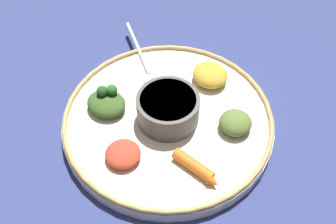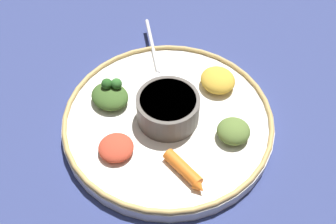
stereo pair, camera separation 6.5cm
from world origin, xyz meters
name	(u,v)px [view 2 (the right image)]	position (x,y,z in m)	size (l,w,h in m)	color
ground_plane	(168,126)	(0.00, 0.00, 0.00)	(2.40, 2.40, 0.00)	navy
platter	(168,122)	(0.00, 0.00, 0.01)	(0.34, 0.34, 0.02)	white
platter_rim	(168,117)	(0.00, 0.00, 0.02)	(0.34, 0.34, 0.01)	tan
center_bowl	(168,108)	(0.00, 0.00, 0.05)	(0.10, 0.10, 0.05)	#4C4742
spoon	(156,62)	(0.01, 0.13, 0.03)	(0.03, 0.18, 0.01)	silver
greens_pile	(110,95)	(-0.09, 0.06, 0.04)	(0.08, 0.09, 0.04)	#385623
carrot_near_spoon	(183,171)	(0.00, -0.11, 0.03)	(0.05, 0.08, 0.02)	orange
mound_lentil_yellow	(218,80)	(0.10, 0.05, 0.04)	(0.06, 0.06, 0.03)	gold
mound_collards	(233,131)	(0.09, -0.06, 0.04)	(0.05, 0.05, 0.03)	#567033
mound_berbere_red	(116,148)	(-0.09, -0.05, 0.03)	(0.05, 0.05, 0.02)	#B73D28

